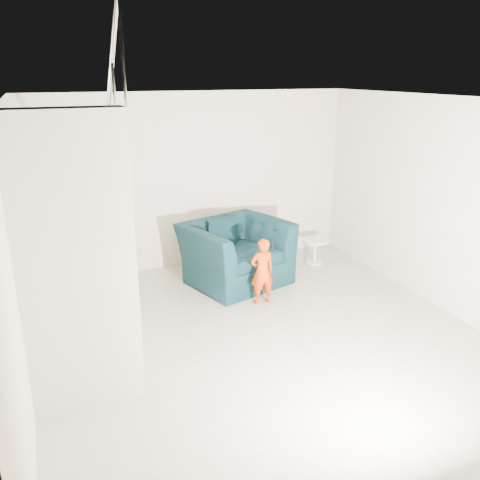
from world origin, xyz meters
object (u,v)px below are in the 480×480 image
at_px(armchair, 236,253).
at_px(staircase, 74,273).
at_px(side_table, 315,247).
at_px(toddler, 262,271).

distance_m(armchair, staircase, 2.67).
height_order(armchair, side_table, armchair).
bearing_deg(staircase, side_table, 21.33).
height_order(armchair, toddler, toddler).
distance_m(toddler, staircase, 2.46).
bearing_deg(side_table, armchair, -170.59).
bearing_deg(staircase, toddler, 10.02).
relative_size(toddler, staircase, 0.25).
distance_m(armchair, side_table, 1.49).
relative_size(armchair, side_table, 3.48).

